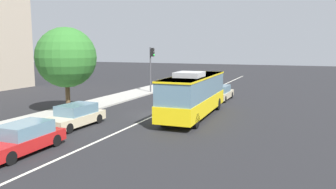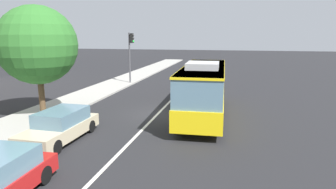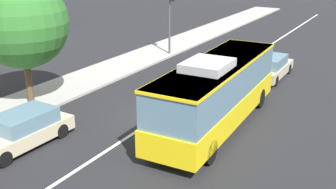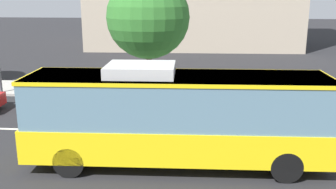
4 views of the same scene
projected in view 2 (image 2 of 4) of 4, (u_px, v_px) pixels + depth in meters
ground_plane at (158, 114)px, 19.10m from camera, size 160.00×160.00×0.00m
sidewalk_kerb at (60, 107)px, 20.59m from camera, size 80.00×3.43×0.14m
lane_centre_line at (158, 114)px, 19.10m from camera, size 76.00×0.16×0.01m
transit_bus at (204, 87)px, 18.33m from camera, size 10.08×2.85×3.46m
sedan_beige at (60, 126)px, 14.23m from camera, size 4.55×1.92×1.46m
sedan_beige_ahead at (212, 83)px, 26.95m from camera, size 4.51×1.83×1.46m
traffic_light_near_corner at (131, 49)px, 29.98m from camera, size 0.33×0.62×5.20m
street_tree_kerbside_centre at (37, 45)px, 17.72m from camera, size 4.71×4.71×6.75m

